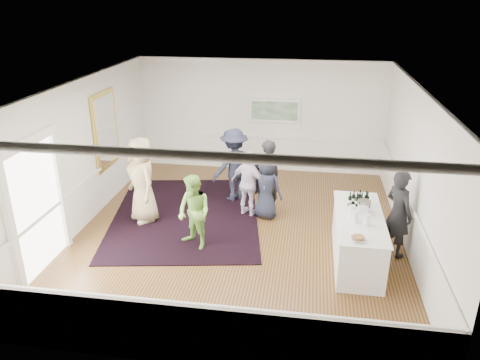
# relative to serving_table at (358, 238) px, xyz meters

# --- Properties ---
(floor) EXTENTS (8.00, 8.00, 0.00)m
(floor) POSITION_rel_serving_table_xyz_m (-2.43, 0.79, -0.48)
(floor) COLOR brown
(floor) RESTS_ON ground
(ceiling) EXTENTS (7.00, 8.00, 0.02)m
(ceiling) POSITION_rel_serving_table_xyz_m (-2.43, 0.79, 2.72)
(ceiling) COLOR white
(ceiling) RESTS_ON wall_back
(wall_left) EXTENTS (0.02, 8.00, 3.20)m
(wall_left) POSITION_rel_serving_table_xyz_m (-5.93, 0.79, 1.12)
(wall_left) COLOR white
(wall_left) RESTS_ON floor
(wall_right) EXTENTS (0.02, 8.00, 3.20)m
(wall_right) POSITION_rel_serving_table_xyz_m (1.07, 0.79, 1.12)
(wall_right) COLOR white
(wall_right) RESTS_ON floor
(wall_back) EXTENTS (7.00, 0.02, 3.20)m
(wall_back) POSITION_rel_serving_table_xyz_m (-2.43, 4.79, 1.12)
(wall_back) COLOR white
(wall_back) RESTS_ON floor
(wall_front) EXTENTS (7.00, 0.02, 3.20)m
(wall_front) POSITION_rel_serving_table_xyz_m (-2.43, -3.21, 1.12)
(wall_front) COLOR white
(wall_front) RESTS_ON floor
(wainscoting) EXTENTS (7.00, 8.00, 1.00)m
(wainscoting) POSITION_rel_serving_table_xyz_m (-2.43, 0.79, 0.02)
(wainscoting) COLOR white
(wainscoting) RESTS_ON floor
(mirror) EXTENTS (0.05, 1.25, 1.85)m
(mirror) POSITION_rel_serving_table_xyz_m (-5.88, 2.09, 1.32)
(mirror) COLOR gold
(mirror) RESTS_ON wall_left
(doorway) EXTENTS (0.10, 1.78, 2.56)m
(doorway) POSITION_rel_serving_table_xyz_m (-5.88, -1.11, 0.94)
(doorway) COLOR white
(doorway) RESTS_ON wall_left
(landscape_painting) EXTENTS (1.44, 0.06, 0.66)m
(landscape_painting) POSITION_rel_serving_table_xyz_m (-2.03, 4.74, 1.30)
(landscape_painting) COLOR white
(landscape_painting) RESTS_ON wall_back
(area_rug) EXTENTS (4.00, 4.85, 0.02)m
(area_rug) POSITION_rel_serving_table_xyz_m (-3.80, 1.40, -0.47)
(area_rug) COLOR black
(area_rug) RESTS_ON floor
(serving_table) EXTENTS (0.90, 2.36, 0.96)m
(serving_table) POSITION_rel_serving_table_xyz_m (0.00, 0.00, 0.00)
(serving_table) COLOR white
(serving_table) RESTS_ON floor
(bartender) EXTENTS (0.72, 0.78, 1.78)m
(bartender) POSITION_rel_serving_table_xyz_m (0.77, 0.38, 0.41)
(bartender) COLOR black
(bartender) RESTS_ON floor
(guest_tan) EXTENTS (1.12, 1.14, 1.98)m
(guest_tan) POSITION_rel_serving_table_xyz_m (-4.67, 1.06, 0.51)
(guest_tan) COLOR tan
(guest_tan) RESTS_ON floor
(guest_green) EXTENTS (0.96, 0.92, 1.56)m
(guest_green) POSITION_rel_serving_table_xyz_m (-3.23, 0.04, 0.30)
(guest_green) COLOR #7EBB4A
(guest_green) RESTS_ON floor
(guest_lilac) EXTENTS (0.99, 0.71, 1.56)m
(guest_lilac) POSITION_rel_serving_table_xyz_m (-2.35, 1.69, 0.30)
(guest_lilac) COLOR silver
(guest_lilac) RESTS_ON floor
(guest_dark_a) EXTENTS (1.34, 1.31, 1.84)m
(guest_dark_a) POSITION_rel_serving_table_xyz_m (-2.83, 2.51, 0.44)
(guest_dark_a) COLOR #1E2132
(guest_dark_a) RESTS_ON floor
(guest_dark_b) EXTENTS (0.78, 0.70, 1.80)m
(guest_dark_b) POSITION_rel_serving_table_xyz_m (-1.95, 1.89, 0.42)
(guest_dark_b) COLOR black
(guest_dark_b) RESTS_ON floor
(guest_navy) EXTENTS (0.85, 0.72, 1.48)m
(guest_navy) POSITION_rel_serving_table_xyz_m (-1.92, 1.63, 0.26)
(guest_navy) COLOR #1E2132
(guest_navy) RESTS_ON floor
(wine_bottles) EXTENTS (0.41, 0.21, 0.31)m
(wine_bottles) POSITION_rel_serving_table_xyz_m (0.02, 0.51, 0.63)
(wine_bottles) COLOR black
(wine_bottles) RESTS_ON serving_table
(juice_pitchers) EXTENTS (0.36, 0.43, 0.24)m
(juice_pitchers) POSITION_rel_serving_table_xyz_m (-0.06, -0.22, 0.59)
(juice_pitchers) COLOR #82BC43
(juice_pitchers) RESTS_ON serving_table
(ice_bucket) EXTENTS (0.26, 0.26, 0.25)m
(ice_bucket) POSITION_rel_serving_table_xyz_m (0.07, 0.17, 0.59)
(ice_bucket) COLOR silver
(ice_bucket) RESTS_ON serving_table
(nut_bowl) EXTENTS (0.27, 0.27, 0.08)m
(nut_bowl) POSITION_rel_serving_table_xyz_m (-0.11, -0.95, 0.51)
(nut_bowl) COLOR white
(nut_bowl) RESTS_ON serving_table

